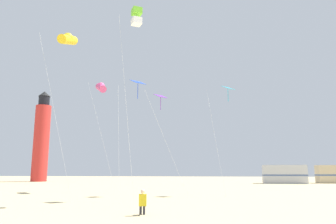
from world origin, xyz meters
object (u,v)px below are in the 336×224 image
object	(u,v)px
kite_diamond_cyan	(227,92)
kite_flyer_standing	(143,201)
rv_van_silver	(284,174)
kite_tube_gold	(68,39)
kite_tube_rainbow	(101,87)
lighthouse_distant	(41,138)
kite_diamond_blue	(137,86)
kite_diamond_violet	(161,100)
kite_box_lime	(137,17)

from	to	relation	value
kite_diamond_cyan	kite_flyer_standing	bearing A→B (deg)	-111.31
rv_van_silver	kite_tube_gold	bearing A→B (deg)	-121.78
rv_van_silver	kite_tube_rainbow	bearing A→B (deg)	-130.10
kite_tube_rainbow	rv_van_silver	world-z (taller)	kite_tube_rainbow
kite_tube_gold	rv_van_silver	size ratio (longest dim) A/B	1.89
kite_flyer_standing	lighthouse_distant	xyz separation A→B (m)	(-27.39, 41.56, 7.22)
kite_diamond_blue	rv_van_silver	size ratio (longest dim) A/B	1.27
kite_diamond_cyan	kite_tube_rainbow	distance (m)	12.42
kite_flyer_standing	kite_diamond_violet	size ratio (longest dim) A/B	0.14
kite_flyer_standing	kite_diamond_violet	xyz separation A→B (m)	(-0.74, 11.12, 7.18)
kite_diamond_blue	rv_van_silver	xyz separation A→B (m)	(16.67, 30.40, -6.46)
kite_diamond_cyan	kite_diamond_blue	xyz separation A→B (m)	(-6.66, -5.40, -0.73)
lighthouse_distant	kite_flyer_standing	bearing A→B (deg)	-56.61
kite_tube_gold	kite_diamond_blue	xyz separation A→B (m)	(5.46, -0.29, -3.94)
kite_diamond_violet	lighthouse_distant	distance (m)	40.45
kite_flyer_standing	kite_diamond_cyan	size ratio (longest dim) A/B	0.13
kite_tube_rainbow	kite_diamond_cyan	bearing A→B (deg)	-12.54
kite_flyer_standing	rv_van_silver	world-z (taller)	rv_van_silver
kite_tube_gold	kite_diamond_blue	distance (m)	6.73
kite_box_lime	kite_diamond_blue	bearing A→B (deg)	100.39
kite_tube_gold	lighthouse_distant	bearing A→B (deg)	120.24
kite_tube_gold	kite_diamond_cyan	size ratio (longest dim) A/B	1.36
kite_tube_rainbow	lighthouse_distant	bearing A→B (deg)	127.10
kite_flyer_standing	kite_tube_rainbow	distance (m)	19.10
kite_tube_rainbow	rv_van_silver	xyz separation A→B (m)	(22.05, 22.32, -8.65)
kite_diamond_cyan	lighthouse_distant	bearing A→B (deg)	137.68
kite_flyer_standing	kite_diamond_blue	size ratio (longest dim) A/B	0.14
kite_tube_rainbow	lighthouse_distant	size ratio (longest dim) A/B	0.64
kite_flyer_standing	kite_diamond_cyan	bearing A→B (deg)	-123.75
kite_tube_gold	kite_diamond_violet	bearing A→B (deg)	30.99
lighthouse_distant	rv_van_silver	size ratio (longest dim) A/B	2.54
kite_tube_gold	rv_van_silver	distance (m)	38.78
kite_diamond_cyan	kite_tube_gold	bearing A→B (deg)	-157.17
kite_diamond_violet	kite_diamond_blue	bearing A→B (deg)	-104.98
kite_diamond_violet	kite_diamond_blue	distance (m)	4.41
kite_diamond_violet	rv_van_silver	world-z (taller)	kite_diamond_violet
kite_tube_gold	rv_van_silver	xyz separation A→B (m)	(22.13, 30.10, -10.39)
kite_flyer_standing	rv_van_silver	bearing A→B (deg)	-124.10
kite_diamond_violet	lighthouse_distant	size ratio (longest dim) A/B	0.50
kite_diamond_violet	rv_van_silver	distance (m)	31.08
kite_tube_rainbow	rv_van_silver	size ratio (longest dim) A/B	1.63
kite_tube_rainbow	kite_flyer_standing	bearing A→B (deg)	-64.09
kite_diamond_blue	kite_diamond_cyan	bearing A→B (deg)	39.00
kite_flyer_standing	kite_tube_rainbow	bearing A→B (deg)	-76.54
kite_diamond_violet	kite_box_lime	xyz separation A→B (m)	(-0.69, -6.70, 4.08)
kite_diamond_cyan	rv_van_silver	distance (m)	27.87
kite_diamond_violet	kite_tube_gold	distance (m)	8.66
kite_flyer_standing	kite_diamond_violet	world-z (taller)	kite_diamond_violet
kite_flyer_standing	kite_diamond_cyan	xyz separation A→B (m)	(4.78, 12.26, 7.97)
kite_flyer_standing	kite_tube_gold	size ratio (longest dim) A/B	0.09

